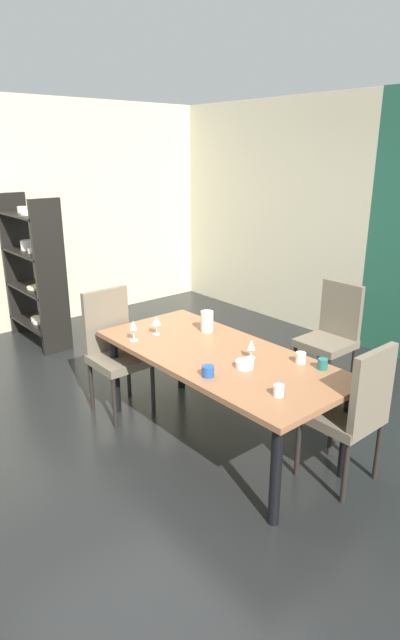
# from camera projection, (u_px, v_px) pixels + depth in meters

# --- Properties ---
(ground_plane) EXTENTS (5.85, 5.83, 0.02)m
(ground_plane) POSITION_uv_depth(u_px,v_px,m) (145.00, 416.00, 4.29)
(ground_plane) COLOR black
(back_panel_interior) EXTENTS (3.16, 0.10, 2.77)m
(back_panel_interior) POSITION_uv_depth(u_px,v_px,m) (264.00, 212.00, 6.56)
(back_panel_interior) COLOR beige
(back_panel_interior) RESTS_ON ground_plane
(left_interior_panel) EXTENTS (0.10, 5.83, 2.77)m
(left_interior_panel) POSITION_uv_depth(u_px,v_px,m) (4.00, 219.00, 5.92)
(left_interior_panel) COLOR beige
(left_interior_panel) RESTS_ON ground_plane
(dining_table) EXTENTS (2.01, 0.91, 0.74)m
(dining_table) POSITION_uv_depth(u_px,v_px,m) (218.00, 363.00, 3.71)
(dining_table) COLOR #925E3C
(dining_table) RESTS_ON ground_plane
(chair_head_far) EXTENTS (0.44, 0.45, 1.02)m
(chair_head_far) POSITION_uv_depth(u_px,v_px,m) (332.00, 332.00, 4.59)
(chair_head_far) COLOR #6A5E4C
(chair_head_far) RESTS_ON ground_plane
(chair_left_near) EXTENTS (0.45, 0.44, 1.05)m
(chair_left_near) POSITION_uv_depth(u_px,v_px,m) (114.00, 346.00, 4.24)
(chair_left_near) COLOR #6A5E4C
(chair_left_near) RESTS_ON ground_plane
(chair_right_far) EXTENTS (0.44, 0.44, 1.01)m
(chair_right_far) POSITION_uv_depth(u_px,v_px,m) (353.00, 409.00, 3.24)
(chair_right_far) COLOR #6A5E4C
(chair_right_far) RESTS_ON ground_plane
(display_shelf) EXTENTS (0.99, 0.34, 1.69)m
(display_shelf) POSITION_uv_depth(u_px,v_px,m) (34.00, 270.00, 5.69)
(display_shelf) COLOR black
(display_shelf) RESTS_ON ground_plane
(wine_glass_near_window) EXTENTS (0.07, 0.07, 0.16)m
(wine_glass_near_window) POSITION_uv_depth(u_px,v_px,m) (133.00, 326.00, 3.89)
(wine_glass_near_window) COLOR silver
(wine_glass_near_window) RESTS_ON dining_table
(wine_glass_front) EXTENTS (0.07, 0.07, 0.14)m
(wine_glass_front) POSITION_uv_depth(u_px,v_px,m) (251.00, 345.00, 3.57)
(wine_glass_front) COLOR silver
(wine_glass_front) RESTS_ON dining_table
(wine_glass_left) EXTENTS (0.08, 0.08, 0.15)m
(wine_glass_left) POSITION_uv_depth(u_px,v_px,m) (156.00, 321.00, 4.02)
(wine_glass_left) COLOR silver
(wine_glass_left) RESTS_ON dining_table
(serving_bowl_near_shelf) EXTENTS (0.13, 0.13, 0.05)m
(serving_bowl_near_shelf) POSITION_uv_depth(u_px,v_px,m) (244.00, 364.00, 3.43)
(serving_bowl_near_shelf) COLOR white
(serving_bowl_near_shelf) RESTS_ON dining_table
(cup_south) EXTENTS (0.08, 0.08, 0.07)m
(cup_south) POSITION_uv_depth(u_px,v_px,m) (208.00, 371.00, 3.30)
(cup_south) COLOR #204B91
(cup_south) RESTS_ON dining_table
(cup_rear) EXTENTS (0.06, 0.06, 0.07)m
(cup_rear) POSITION_uv_depth(u_px,v_px,m) (279.00, 390.00, 3.03)
(cup_rear) COLOR white
(cup_rear) RESTS_ON dining_table
(cup_east) EXTENTS (0.07, 0.07, 0.08)m
(cup_east) POSITION_uv_depth(u_px,v_px,m) (323.00, 364.00, 3.40)
(cup_east) COLOR #216560
(cup_east) RESTS_ON dining_table
(cup_corner) EXTENTS (0.07, 0.07, 0.08)m
(cup_corner) POSITION_uv_depth(u_px,v_px,m) (301.00, 358.00, 3.50)
(cup_corner) COLOR #F1F1C4
(cup_corner) RESTS_ON dining_table
(pitcher_center) EXTENTS (0.12, 0.10, 0.17)m
(pitcher_center) POSITION_uv_depth(u_px,v_px,m) (207.00, 321.00, 4.10)
(pitcher_center) COLOR silver
(pitcher_center) RESTS_ON dining_table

